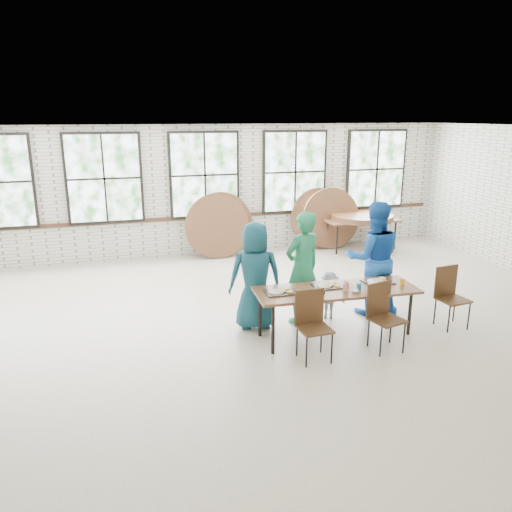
{
  "coord_description": "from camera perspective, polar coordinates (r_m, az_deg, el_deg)",
  "views": [
    {
      "loc": [
        -2.2,
        -6.85,
        3.2
      ],
      "look_at": [
        0.0,
        0.4,
        1.05
      ],
      "focal_mm": 35.0,
      "sensor_mm": 36.0,
      "label": 1
    }
  ],
  "objects": [
    {
      "name": "toddler",
      "position": [
        8.18,
        8.36,
        -4.42
      ],
      "size": [
        0.58,
        0.46,
        0.78
      ],
      "primitive_type": "imported",
      "rotation": [
        0.0,
        0.0,
        2.76
      ],
      "color": "#122339",
      "rests_on": "ground"
    },
    {
      "name": "adult_green",
      "position": [
        7.83,
        5.33,
        -1.33
      ],
      "size": [
        0.76,
        0.62,
        1.79
      ],
      "primitive_type": "imported",
      "rotation": [
        0.0,
        0.0,
        3.47
      ],
      "color": "#227F53",
      "rests_on": "ground"
    },
    {
      "name": "adult_blue",
      "position": [
        8.35,
        13.27,
        -0.28
      ],
      "size": [
        1.08,
        0.95,
        1.88
      ],
      "primitive_type": "imported",
      "rotation": [
        0.0,
        0.0,
        2.85
      ],
      "color": "#1954AF",
      "rests_on": "ground"
    },
    {
      "name": "round_tops_leaning",
      "position": [
        11.93,
        2.07,
        3.91
      ],
      "size": [
        4.36,
        0.44,
        1.5
      ],
      "color": "brown",
      "rests_on": "ground"
    },
    {
      "name": "chair_near_left",
      "position": [
        6.79,
        6.39,
        -7.15
      ],
      "size": [
        0.43,
        0.42,
        0.95
      ],
      "rotation": [
        0.0,
        0.0,
        0.03
      ],
      "color": "#452B17",
      "rests_on": "ground"
    },
    {
      "name": "chair_spare",
      "position": [
        8.32,
        21.22,
        -3.78
      ],
      "size": [
        0.46,
        0.45,
        0.95
      ],
      "rotation": [
        0.0,
        0.0,
        0.11
      ],
      "color": "#452B17",
      "rests_on": "ground"
    },
    {
      "name": "room",
      "position": [
        11.58,
        -5.88,
        8.96
      ],
      "size": [
        12.0,
        12.0,
        12.0
      ],
      "color": "beige",
      "rests_on": "ground"
    },
    {
      "name": "round_tops_stacked",
      "position": [
        12.44,
        12.02,
        4.39
      ],
      "size": [
        1.5,
        1.5,
        0.13
      ],
      "color": "brown",
      "rests_on": "storage_table"
    },
    {
      "name": "dining_table",
      "position": [
        7.44,
        9.14,
        -4.09
      ],
      "size": [
        2.45,
        0.96,
        0.74
      ],
      "rotation": [
        0.0,
        0.0,
        -0.07
      ],
      "color": "brown",
      "rests_on": "ground"
    },
    {
      "name": "adult_teal",
      "position": [
        7.6,
        -0.09,
        -2.28
      ],
      "size": [
        0.88,
        0.63,
        1.67
      ],
      "primitive_type": "imported",
      "rotation": [
        0.0,
        0.0,
        3.02
      ],
      "color": "#184C5D",
      "rests_on": "ground"
    },
    {
      "name": "storage_table",
      "position": [
        12.46,
        11.99,
        3.86
      ],
      "size": [
        1.8,
        0.76,
        0.74
      ],
      "rotation": [
        0.0,
        0.0,
        -0.01
      ],
      "color": "brown",
      "rests_on": "ground"
    },
    {
      "name": "chair_near_right",
      "position": [
        7.25,
        14.28,
        -6.05
      ],
      "size": [
        0.5,
        0.49,
        0.95
      ],
      "rotation": [
        0.0,
        0.0,
        0.23
      ],
      "color": "#452B17",
      "rests_on": "ground"
    },
    {
      "name": "tabletop_clutter",
      "position": [
        7.44,
        9.99,
        -3.52
      ],
      "size": [
        2.11,
        0.59,
        0.11
      ],
      "color": "black",
      "rests_on": "dining_table"
    }
  ]
}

